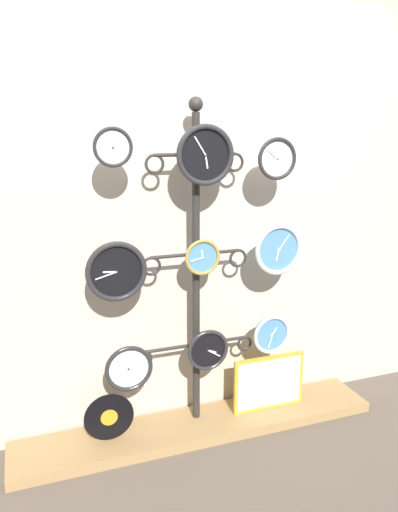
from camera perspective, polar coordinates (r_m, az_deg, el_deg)
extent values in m
plane|color=brown|center=(2.93, 2.61, -22.78)|extent=(12.00, 12.00, 0.00)
cube|color=#BCB2A3|center=(2.90, -1.43, 6.97)|extent=(4.40, 0.04, 2.80)
cube|color=#9E7A4C|center=(3.18, 0.07, -18.82)|extent=(2.20, 0.36, 0.06)
cylinder|color=#282623|center=(3.24, -0.32, -18.58)|extent=(0.34, 0.34, 0.02)
cylinder|color=#282623|center=(2.85, -0.34, -2.64)|extent=(0.04, 0.04, 1.84)
sphere|color=#282623|center=(2.74, -0.37, 16.97)|extent=(0.08, 0.08, 0.08)
cylinder|color=#282623|center=(2.70, -2.72, 11.48)|extent=(0.23, 0.02, 0.02)
torus|color=#282623|center=(2.67, -5.11, 10.42)|extent=(0.11, 0.02, 0.11)
cylinder|color=#282623|center=(2.78, 1.92, 11.55)|extent=(0.23, 0.02, 0.02)
torus|color=#282623|center=(2.82, 4.12, 10.64)|extent=(0.11, 0.02, 0.11)
cylinder|color=#282623|center=(2.77, -2.88, 0.01)|extent=(0.26, 0.02, 0.02)
torus|color=#282623|center=(2.75, -5.46, -1.17)|extent=(0.11, 0.02, 0.11)
cylinder|color=#282623|center=(2.86, 2.11, 0.44)|extent=(0.26, 0.02, 0.02)
torus|color=#282623|center=(2.92, 4.47, -0.26)|extent=(0.11, 0.02, 0.11)
cylinder|color=#282623|center=(2.95, -3.27, -10.49)|extent=(0.32, 0.02, 0.02)
torus|color=#282623|center=(2.93, -6.28, -11.62)|extent=(0.10, 0.02, 0.10)
cylinder|color=#282623|center=(3.04, 2.50, -9.66)|extent=(0.32, 0.02, 0.02)
torus|color=#282623|center=(3.12, 5.22, -9.92)|extent=(0.10, 0.02, 0.10)
cylinder|color=silver|center=(2.52, -9.86, 12.17)|extent=(0.18, 0.02, 0.18)
torus|color=#262628|center=(2.51, -9.80, 12.16)|extent=(0.20, 0.02, 0.20)
cylinder|color=#262628|center=(2.51, -9.80, 12.16)|extent=(0.01, 0.01, 0.01)
cube|color=silver|center=(2.51, -9.77, 12.65)|extent=(0.01, 0.00, 0.04)
cube|color=silver|center=(2.51, -9.46, 12.89)|extent=(0.04, 0.00, 0.07)
cylinder|color=black|center=(2.66, 0.63, 11.46)|extent=(0.29, 0.02, 0.29)
torus|color=#262628|center=(2.65, 0.76, 11.45)|extent=(0.32, 0.03, 0.32)
cylinder|color=#262628|center=(2.65, 0.75, 11.45)|extent=(0.02, 0.01, 0.02)
cube|color=silver|center=(2.65, 0.87, 10.71)|extent=(0.02, 0.00, 0.07)
cube|color=silver|center=(2.64, 0.13, 12.47)|extent=(0.07, 0.00, 0.10)
cylinder|color=silver|center=(2.84, 8.79, 10.93)|extent=(0.21, 0.02, 0.21)
torus|color=#262628|center=(2.82, 8.94, 10.91)|extent=(0.23, 0.02, 0.23)
cylinder|color=#262628|center=(2.82, 8.94, 10.92)|extent=(0.01, 0.01, 0.01)
cube|color=silver|center=(2.81, 8.55, 10.64)|extent=(0.05, 0.00, 0.04)
cube|color=silver|center=(2.81, 8.41, 11.47)|extent=(0.07, 0.00, 0.06)
cylinder|color=black|center=(2.63, -9.47, -1.71)|extent=(0.30, 0.02, 0.30)
torus|color=#262628|center=(2.62, -9.40, -1.80)|extent=(0.32, 0.03, 0.32)
cylinder|color=#262628|center=(2.62, -9.41, -1.80)|extent=(0.02, 0.01, 0.02)
cube|color=silver|center=(2.61, -10.17, -1.81)|extent=(0.07, 0.00, 0.01)
cube|color=silver|center=(2.61, -10.58, -2.23)|extent=(0.11, 0.00, 0.04)
cylinder|color=#4C84B2|center=(2.75, 0.32, -0.10)|extent=(0.19, 0.02, 0.19)
torus|color=#A58438|center=(2.74, 0.42, -0.17)|extent=(0.20, 0.02, 0.20)
cylinder|color=#A58438|center=(2.74, 0.43, -0.17)|extent=(0.01, 0.01, 0.01)
cube|color=silver|center=(2.73, 0.37, 0.27)|extent=(0.02, 0.00, 0.05)
cube|color=silver|center=(2.73, -0.25, -0.41)|extent=(0.07, 0.00, 0.02)
cylinder|color=#4C84B2|center=(2.92, 8.96, 0.78)|extent=(0.27, 0.02, 0.27)
torus|color=silver|center=(2.91, 9.11, 0.71)|extent=(0.30, 0.03, 0.30)
cylinder|color=silver|center=(2.91, 9.10, 0.72)|extent=(0.02, 0.01, 0.02)
cube|color=silver|center=(2.91, 8.97, 0.09)|extent=(0.02, 0.00, 0.07)
cube|color=silver|center=(2.91, 9.71, 1.57)|extent=(0.07, 0.00, 0.09)
cylinder|color=silver|center=(2.83, -8.07, -12.52)|extent=(0.24, 0.02, 0.24)
torus|color=#262628|center=(2.82, -8.00, -12.65)|extent=(0.27, 0.02, 0.27)
cylinder|color=#262628|center=(2.82, -8.01, -12.65)|extent=(0.01, 0.01, 0.01)
cube|color=silver|center=(2.81, -7.98, -12.12)|extent=(0.01, 0.00, 0.06)
cube|color=silver|center=(2.81, -7.33, -11.97)|extent=(0.07, 0.00, 0.07)
cylinder|color=black|center=(2.92, 0.94, -10.61)|extent=(0.23, 0.02, 0.23)
torus|color=#262628|center=(2.91, 1.05, -10.73)|extent=(0.25, 0.02, 0.25)
cylinder|color=#262628|center=(2.91, 1.05, -10.73)|extent=(0.01, 0.01, 0.01)
cube|color=silver|center=(2.92, 1.52, -10.85)|extent=(0.05, 0.00, 0.03)
cube|color=silver|center=(2.93, 1.75, -11.06)|extent=(0.08, 0.00, 0.05)
cylinder|color=#4C84B2|center=(3.09, 8.22, -8.80)|extent=(0.22, 0.02, 0.22)
torus|color=silver|center=(3.08, 8.35, -8.90)|extent=(0.24, 0.02, 0.24)
cylinder|color=silver|center=(3.08, 8.35, -8.90)|extent=(0.01, 0.01, 0.01)
cube|color=silver|center=(3.08, 8.63, -8.49)|extent=(0.04, 0.00, 0.05)
cube|color=silver|center=(3.09, 8.14, -9.66)|extent=(0.03, 0.00, 0.09)
cylinder|color=black|center=(2.98, -10.24, -17.68)|extent=(0.28, 0.01, 0.28)
cylinder|color=orange|center=(2.98, -10.22, -17.72)|extent=(0.10, 0.00, 0.10)
cube|color=gold|center=(3.24, 7.98, -14.11)|extent=(0.47, 0.02, 0.35)
cube|color=white|center=(3.23, 8.07, -14.20)|extent=(0.43, 0.00, 0.31)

